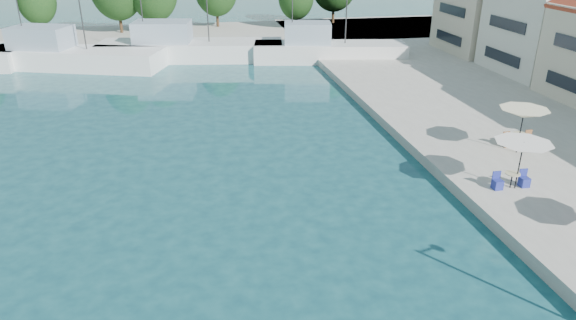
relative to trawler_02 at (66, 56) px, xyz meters
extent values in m
cube|color=#A9A599|center=(9.64, 12.76, -0.77)|extent=(90.00, 16.00, 0.60)
cube|color=silver|center=(41.64, -12.24, 3.03)|extent=(8.00, 8.50, 7.00)
cube|color=beige|center=(41.64, -3.24, 3.28)|extent=(8.60, 8.50, 7.50)
cube|color=white|center=(0.43, -0.15, -0.37)|extent=(18.06, 9.99, 2.20)
cube|color=#8C9FAD|center=(-2.06, 0.70, 1.73)|extent=(6.11, 5.02, 2.00)
cylinder|color=#2D2D2D|center=(2.09, -0.72, 4.73)|extent=(0.12, 0.12, 8.00)
cylinder|color=#2D2D2D|center=(-3.71, 1.27, 3.73)|extent=(0.10, 0.10, 6.00)
cube|color=silver|center=(11.74, 1.22, -0.37)|extent=(18.74, 7.57, 2.20)
cube|color=#8C9FAD|center=(9.04, 1.65, 1.73)|extent=(5.98, 4.47, 2.00)
cylinder|color=#2D2D2D|center=(13.54, 0.93, 4.73)|extent=(0.12, 0.12, 8.00)
cylinder|color=#2D2D2D|center=(7.24, 1.94, 3.73)|extent=(0.10, 0.10, 6.00)
cube|color=silver|center=(25.23, -2.18, -0.37)|extent=(15.38, 6.54, 2.20)
cube|color=#8C9FAD|center=(23.03, -1.77, 1.73)|extent=(4.95, 3.75, 2.00)
cylinder|color=#2D2D2D|center=(26.70, -2.45, 4.73)|extent=(0.12, 0.12, 8.00)
cylinder|color=#2D2D2D|center=(21.56, -1.50, 3.73)|extent=(0.10, 0.10, 6.00)
cylinder|color=#3F2B19|center=(-5.85, 16.35, 0.98)|extent=(0.36, 0.36, 2.90)
ellipsoid|color=#113513|center=(-5.85, 16.35, 3.31)|extent=(4.41, 4.41, 5.52)
cylinder|color=#3F2B19|center=(3.58, 14.98, 1.59)|extent=(0.36, 0.36, 4.12)
cylinder|color=#3F2B19|center=(7.86, 14.27, 1.38)|extent=(0.36, 0.36, 3.70)
cylinder|color=#3F2B19|center=(15.44, 17.33, 1.37)|extent=(0.36, 0.36, 3.67)
cylinder|color=#3F2B19|center=(25.18, 14.16, 1.01)|extent=(0.36, 0.36, 2.95)
cylinder|color=#3F2B19|center=(31.00, 17.43, 1.62)|extent=(0.36, 0.36, 4.17)
cylinder|color=black|center=(26.21, -32.15, 0.71)|extent=(0.06, 0.06, 2.35)
cone|color=white|center=(26.21, -32.15, 1.64)|extent=(2.64, 2.64, 0.50)
cylinder|color=black|center=(28.87, -28.20, 0.79)|extent=(0.06, 0.06, 2.52)
cone|color=#F2E9BC|center=(28.87, -28.20, 1.80)|extent=(2.63, 2.63, 0.50)
cylinder|color=black|center=(26.03, -32.05, -0.10)|extent=(0.06, 0.06, 0.74)
cylinder|color=#BEB68B|center=(26.03, -32.05, 0.27)|extent=(0.70, 0.70, 0.04)
cube|color=navy|center=(26.73, -32.05, -0.24)|extent=(0.42, 0.42, 0.46)
cube|color=navy|center=(25.33, -32.05, -0.24)|extent=(0.42, 0.42, 0.46)
cylinder|color=black|center=(29.51, -27.32, -0.10)|extent=(0.06, 0.06, 0.74)
cylinder|color=#BEB68B|center=(29.51, -27.32, 0.27)|extent=(0.70, 0.70, 0.04)
cube|color=brown|center=(30.21, -27.32, -0.24)|extent=(0.42, 0.42, 0.46)
cube|color=brown|center=(28.81, -27.32, -0.24)|extent=(0.42, 0.42, 0.46)
camera|label=1|loc=(11.50, -51.46, 10.59)|focal=32.00mm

